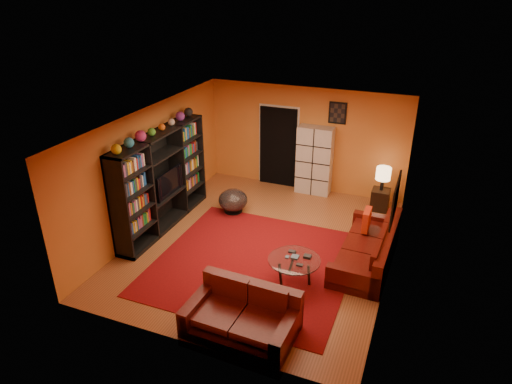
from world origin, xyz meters
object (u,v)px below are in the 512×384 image
at_px(sofa, 371,249).
at_px(bowl_chair, 233,200).
at_px(coffee_table, 294,262).
at_px(side_table, 380,200).
at_px(tv, 166,182).
at_px(storage_cabinet, 314,160).
at_px(entertainment_unit, 162,181).
at_px(loveseat, 243,314).
at_px(table_lamp, 383,174).

relative_size(sofa, bowl_chair, 3.50).
height_order(coffee_table, side_table, side_table).
height_order(tv, bowl_chair, tv).
height_order(sofa, bowl_chair, sofa).
xyz_separation_m(storage_cabinet, bowl_chair, (-1.43, -1.73, -0.56)).
xyz_separation_m(entertainment_unit, sofa, (4.42, 0.17, -0.77)).
distance_m(loveseat, side_table, 5.06).
bearing_deg(tv, sofa, -88.75).
bearing_deg(loveseat, side_table, -13.56).
distance_m(entertainment_unit, table_lamp, 4.94).
distance_m(tv, bowl_chair, 1.64).
bearing_deg(entertainment_unit, storage_cabinet, 47.35).
relative_size(entertainment_unit, loveseat, 1.76).
relative_size(sofa, table_lamp, 4.23).
bearing_deg(sofa, bowl_chair, 166.49).
bearing_deg(bowl_chair, coffee_table, -44.20).
xyz_separation_m(storage_cabinet, side_table, (1.70, -0.35, -0.60)).
height_order(coffee_table, table_lamp, table_lamp).
distance_m(sofa, bowl_chair, 3.39).
distance_m(bowl_chair, side_table, 3.42).
relative_size(coffee_table, bowl_chair, 1.38).
bearing_deg(bowl_chair, side_table, 23.76).
height_order(entertainment_unit, coffee_table, entertainment_unit).
bearing_deg(entertainment_unit, tv, 55.05).
xyz_separation_m(entertainment_unit, storage_cabinet, (2.58, 2.80, -0.20)).
bearing_deg(sofa, table_lamp, 95.37).
bearing_deg(side_table, table_lamp, 0.00).
height_order(storage_cabinet, side_table, storage_cabinet).
distance_m(coffee_table, side_table, 3.58).
xyz_separation_m(tv, table_lamp, (4.23, 2.38, -0.09)).
height_order(tv, loveseat, tv).
bearing_deg(table_lamp, entertainment_unit, -150.18).
height_order(loveseat, coffee_table, loveseat).
height_order(sofa, storage_cabinet, storage_cabinet).
bearing_deg(tv, bowl_chair, -47.57).
xyz_separation_m(coffee_table, storage_cabinet, (-0.67, 3.77, 0.43)).
relative_size(bowl_chair, table_lamp, 1.21).
bearing_deg(table_lamp, loveseat, -105.92).
relative_size(coffee_table, side_table, 1.86).
bearing_deg(side_table, sofa, -86.64).
height_order(storage_cabinet, table_lamp, storage_cabinet).
bearing_deg(sofa, loveseat, -118.53).
distance_m(entertainment_unit, bowl_chair, 1.74).
xyz_separation_m(tv, loveseat, (2.84, -2.48, -0.71)).
bearing_deg(storage_cabinet, tv, -132.86).
bearing_deg(coffee_table, table_lamp, 73.30).
distance_m(sofa, loveseat, 2.99).
distance_m(bowl_chair, table_lamp, 3.48).
height_order(side_table, table_lamp, table_lamp).
distance_m(tv, sofa, 4.42).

